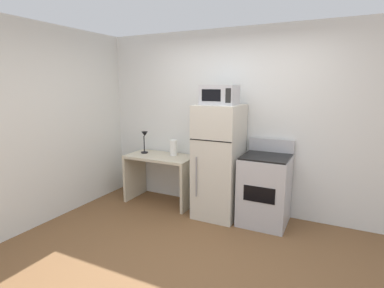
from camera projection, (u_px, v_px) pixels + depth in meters
The scene contains 9 objects.
ground_plane at pixel (186, 265), 3.09m from camera, with size 12.00×12.00×0.00m, color brown.
wall_back_white at pixel (240, 122), 4.33m from camera, with size 5.00×0.10×2.60m, color silver.
wall_left_brick at pixel (32, 127), 3.80m from camera, with size 0.10×4.00×2.60m, color silver.
desk at pixel (161, 170), 4.67m from camera, with size 1.05×0.57×0.75m.
desk_lamp at pixel (145, 138), 4.73m from camera, with size 0.14×0.12×0.35m.
paper_towel_roll at pixel (174, 148), 4.62m from camera, with size 0.11×0.11×0.24m, color white.
refrigerator at pixel (219, 161), 4.16m from camera, with size 0.58×0.67×1.56m.
microwave at pixel (220, 95), 3.96m from camera, with size 0.46×0.35×0.26m.
oven_range at pixel (265, 189), 3.96m from camera, with size 0.61×0.61×1.10m.
Camera 1 is at (1.29, -2.47, 1.82)m, focal length 28.11 mm.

